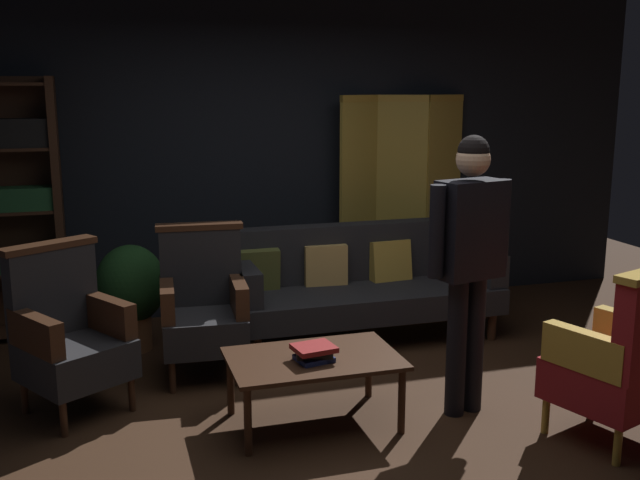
% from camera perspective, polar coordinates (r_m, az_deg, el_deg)
% --- Properties ---
extents(ground_plane, '(10.00, 10.00, 0.00)m').
position_cam_1_polar(ground_plane, '(4.58, 2.99, -13.74)').
color(ground_plane, '#331E11').
extents(back_wall, '(7.20, 0.10, 2.80)m').
position_cam_1_polar(back_wall, '(6.51, -4.24, 6.74)').
color(back_wall, black).
rests_on(back_wall, ground_plane).
extents(folding_screen, '(1.26, 0.25, 1.90)m').
position_cam_1_polar(folding_screen, '(6.75, 6.31, 3.34)').
color(folding_screen, '#B29338').
rests_on(folding_screen, ground_plane).
extents(bookshelf, '(0.90, 0.32, 2.05)m').
position_cam_1_polar(bookshelf, '(6.18, -23.49, 2.57)').
color(bookshelf, '#382114').
rests_on(bookshelf, ground_plane).
extents(velvet_couch, '(2.12, 0.78, 0.88)m').
position_cam_1_polar(velvet_couch, '(5.89, 3.28, -3.14)').
color(velvet_couch, '#382114').
rests_on(velvet_couch, ground_plane).
extents(coffee_table, '(1.00, 0.64, 0.42)m').
position_cam_1_polar(coffee_table, '(4.38, -0.50, -9.60)').
color(coffee_table, '#382114').
rests_on(coffee_table, ground_plane).
extents(armchair_gilt_accent, '(0.74, 0.73, 1.04)m').
position_cam_1_polar(armchair_gilt_accent, '(4.45, 22.28, -8.58)').
color(armchair_gilt_accent, '#B78E33').
rests_on(armchair_gilt_accent, ground_plane).
extents(armchair_wing_left, '(0.80, 0.79, 1.04)m').
position_cam_1_polar(armchair_wing_left, '(4.78, -18.92, -6.91)').
color(armchair_wing_left, '#382114').
rests_on(armchair_wing_left, ground_plane).
extents(armchair_wing_right, '(0.63, 0.62, 1.04)m').
position_cam_1_polar(armchair_wing_right, '(5.15, -9.05, -5.08)').
color(armchair_wing_right, '#382114').
rests_on(armchair_wing_right, ground_plane).
extents(standing_figure, '(0.58, 0.30, 1.70)m').
position_cam_1_polar(standing_figure, '(4.44, 11.50, -0.76)').
color(standing_figure, black).
rests_on(standing_figure, ground_plane).
extents(potted_plant, '(0.52, 0.52, 0.81)m').
position_cam_1_polar(potted_plant, '(5.73, -14.45, -3.76)').
color(potted_plant, brown).
rests_on(potted_plant, ground_plane).
extents(book_navy_cloth, '(0.23, 0.21, 0.03)m').
position_cam_1_polar(book_navy_cloth, '(4.30, -0.47, -9.16)').
color(book_navy_cloth, navy).
rests_on(book_navy_cloth, coffee_table).
extents(book_black_cloth, '(0.23, 0.18, 0.03)m').
position_cam_1_polar(book_black_cloth, '(4.29, -0.47, -8.77)').
color(book_black_cloth, black).
rests_on(book_black_cloth, book_navy_cloth).
extents(book_red_leather, '(0.26, 0.23, 0.03)m').
position_cam_1_polar(book_red_leather, '(4.28, -0.47, -8.38)').
color(book_red_leather, maroon).
rests_on(book_red_leather, book_black_cloth).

